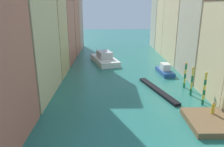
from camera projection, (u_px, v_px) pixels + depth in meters
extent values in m
plane|color=#28756B|center=(123.00, 74.00, 38.68)|extent=(154.00, 154.00, 0.00)
cube|color=beige|center=(18.00, 20.00, 26.77)|extent=(7.08, 11.28, 19.99)
cube|color=#DBB77A|center=(42.00, 17.00, 35.99)|extent=(7.08, 7.06, 19.55)
cube|color=#C6705B|center=(55.00, 32.00, 44.66)|extent=(7.08, 8.28, 12.75)
cube|color=#C6705B|center=(62.00, 13.00, 51.68)|extent=(7.08, 7.59, 20.11)
cube|color=tan|center=(69.00, 22.00, 60.11)|extent=(7.08, 7.61, 14.50)
cube|color=#BCB299|center=(209.00, 27.00, 35.26)|extent=(7.08, 9.62, 16.67)
cube|color=beige|center=(186.00, 28.00, 45.96)|extent=(7.08, 11.07, 14.04)
cube|color=beige|center=(174.00, 14.00, 54.08)|extent=(7.08, 7.11, 19.29)
cube|color=#BCB299|center=(166.00, 17.00, 61.92)|extent=(7.08, 7.37, 16.83)
cube|color=brown|center=(209.00, 122.00, 22.32)|extent=(4.32, 5.32, 0.61)
cylinder|color=gold|center=(213.00, 109.00, 23.20)|extent=(0.36, 0.36, 1.11)
sphere|color=tan|center=(214.00, 103.00, 22.99)|extent=(0.26, 0.26, 0.26)
cylinder|color=#197247|center=(203.00, 102.00, 26.77)|extent=(0.28, 0.28, 0.65)
cylinder|color=#E5D14C|center=(203.00, 97.00, 26.58)|extent=(0.28, 0.28, 0.65)
cylinder|color=#197247|center=(204.00, 92.00, 26.38)|extent=(0.28, 0.28, 0.65)
cylinder|color=#E5D14C|center=(205.00, 87.00, 26.19)|extent=(0.28, 0.28, 0.65)
cylinder|color=#197247|center=(205.00, 82.00, 25.99)|extent=(0.28, 0.28, 0.65)
cylinder|color=#E5D14C|center=(206.00, 77.00, 25.80)|extent=(0.28, 0.28, 0.65)
sphere|color=gold|center=(206.00, 73.00, 25.67)|extent=(0.31, 0.31, 0.31)
cylinder|color=#197247|center=(191.00, 92.00, 29.55)|extent=(0.27, 0.27, 0.93)
cylinder|color=#E5D14C|center=(191.00, 85.00, 29.27)|extent=(0.27, 0.27, 0.93)
cylinder|color=#197247|center=(192.00, 79.00, 28.99)|extent=(0.27, 0.27, 0.93)
cylinder|color=#E5D14C|center=(193.00, 72.00, 28.71)|extent=(0.27, 0.27, 0.93)
sphere|color=gold|center=(193.00, 68.00, 28.54)|extent=(0.30, 0.30, 0.30)
cylinder|color=#197247|center=(184.00, 85.00, 32.35)|extent=(0.29, 0.29, 0.71)
cylinder|color=#E5D14C|center=(185.00, 81.00, 32.13)|extent=(0.29, 0.29, 0.71)
cylinder|color=#197247|center=(185.00, 76.00, 31.92)|extent=(0.29, 0.29, 0.71)
cylinder|color=#E5D14C|center=(186.00, 71.00, 31.71)|extent=(0.29, 0.29, 0.71)
cylinder|color=#197247|center=(186.00, 67.00, 31.49)|extent=(0.29, 0.29, 0.71)
sphere|color=gold|center=(186.00, 64.00, 31.35)|extent=(0.32, 0.32, 0.32)
cube|color=white|center=(105.00, 60.00, 46.45)|extent=(6.59, 10.37, 1.05)
cube|color=silver|center=(104.00, 55.00, 46.09)|extent=(3.61, 4.55, 1.37)
cube|color=black|center=(157.00, 90.00, 30.88)|extent=(3.78, 10.04, 0.38)
cube|color=#234C93|center=(165.00, 72.00, 38.89)|extent=(2.42, 5.40, 0.73)
cube|color=silver|center=(165.00, 67.00, 38.61)|extent=(1.55, 2.22, 1.14)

